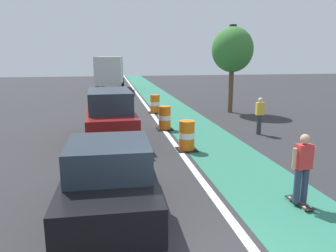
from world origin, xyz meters
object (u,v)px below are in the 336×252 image
Objects in this scene: traffic_light_corner at (232,53)px; pedestrian_crossing at (260,115)px; parked_sedan_nearest at (110,179)px; traffic_barrel_mid at (165,118)px; traffic_barrel_back at (155,104)px; delivery_truck_down_block at (110,71)px; parked_suv_second at (110,115)px; traffic_barrel_front at (187,136)px; street_tree_sidewalk at (232,50)px; skateboarder_on_lane at (303,168)px.

pedestrian_crossing is (-0.77, -5.54, -2.64)m from traffic_light_corner.
traffic_barrel_mid is at bearing 72.47° from parked_sedan_nearest.
traffic_barrel_back is (2.69, 12.41, -0.30)m from parked_sedan_nearest.
delivery_truck_down_block is at bearing 107.60° from pedestrian_crossing.
traffic_barrel_front is at bearing -35.44° from parked_suv_second.
traffic_barrel_back is 5.51m from street_tree_sidewalk.
parked_suv_second is 4.29× the size of traffic_barrel_back.
street_tree_sidewalk reaches higher than traffic_barrel_back.
traffic_barrel_mid is at bearing -140.17° from traffic_light_corner.
traffic_barrel_front is (2.70, -1.92, -0.50)m from parked_suv_second.
traffic_barrel_back is at bearing 87.81° from traffic_barrel_mid.
delivery_truck_down_block is (-2.54, 21.37, 1.31)m from traffic_barrel_front.
parked_sedan_nearest is 0.88× the size of parked_suv_second.
skateboarder_on_lane is 0.41× the size of parked_sedan_nearest.
traffic_light_corner is (2.91, 12.13, 2.59)m from skateboarder_on_lane.
skateboarder_on_lane is 12.74m from traffic_light_corner.
traffic_light_corner is (4.49, -0.56, 2.97)m from traffic_barrel_back.
traffic_light_corner reaches higher than traffic_barrel_back.
traffic_barrel_front is 9.08m from traffic_light_corner.
street_tree_sidewalk is at bearing 76.46° from skateboarder_on_lane.
traffic_light_corner is (7.18, 11.86, 2.67)m from parked_sedan_nearest.
pedestrian_crossing is (3.66, 1.81, 0.33)m from traffic_barrel_front.
parked_sedan_nearest is 12.70m from traffic_barrel_back.
traffic_barrel_front is at bearing -89.62° from traffic_barrel_back.
delivery_truck_down_block reaches higher than parked_sedan_nearest.
pedestrian_crossing is at bearing -58.68° from traffic_barrel_back.
skateboarder_on_lane is 26.48m from delivery_truck_down_block.
skateboarder_on_lane is 12.74m from street_tree_sidewalk.
traffic_light_corner is (6.98, -14.02, 1.65)m from delivery_truck_down_block.
parked_suv_second is (-4.23, 6.70, 0.12)m from skateboarder_on_lane.
traffic_barrel_front is (2.74, 4.50, -0.30)m from parked_sedan_nearest.
traffic_light_corner is at bearing 101.61° from street_tree_sidewalk.
parked_sedan_nearest is 5.28m from traffic_barrel_front.
street_tree_sidewalk reaches higher than traffic_barrel_front.
skateboarder_on_lane is 7.92m from parked_suv_second.
pedestrian_crossing is (3.88, -1.66, 0.33)m from traffic_barrel_mid.
traffic_light_corner is (4.43, 7.35, 2.97)m from traffic_barrel_front.
parked_suv_second is 6.57m from traffic_barrel_back.
traffic_barrel_mid is at bearing -82.61° from delivery_truck_down_block.
street_tree_sidewalk is at bearing -78.39° from traffic_light_corner.
delivery_truck_down_block is 1.55× the size of street_tree_sidewalk.
traffic_barrel_mid is at bearing 156.84° from pedestrian_crossing.
skateboarder_on_lane is at bearing -81.15° from delivery_truck_down_block.
street_tree_sidewalk is at bearing 81.96° from pedestrian_crossing.
traffic_barrel_mid is (-0.22, 3.47, 0.00)m from traffic_barrel_front.
delivery_truck_down_block is at bearing 100.49° from traffic_barrel_back.
delivery_truck_down_block is (-4.07, 26.14, 0.94)m from skateboarder_on_lane.
pedestrian_crossing is at bearing -23.16° from traffic_barrel_mid.
delivery_truck_down_block is 20.55m from pedestrian_crossing.
parked_sedan_nearest is 25.89m from delivery_truck_down_block.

